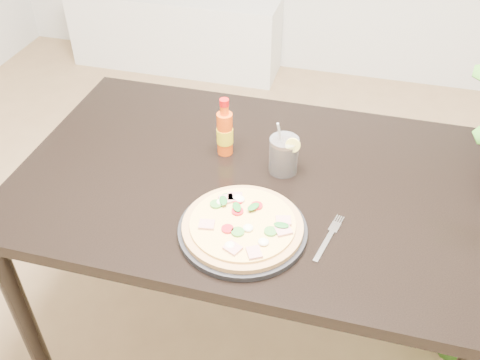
% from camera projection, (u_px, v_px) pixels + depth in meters
% --- Properties ---
extents(floor, '(4.50, 4.50, 0.00)m').
position_uv_depth(floor, '(187.00, 335.00, 2.05)').
color(floor, '#9E7A51').
rests_on(floor, ground).
extents(dining_table, '(1.40, 0.90, 0.75)m').
position_uv_depth(dining_table, '(250.00, 197.00, 1.66)').
color(dining_table, black).
rests_on(dining_table, ground).
extents(plate, '(0.34, 0.34, 0.02)m').
position_uv_depth(plate, '(243.00, 230.00, 1.41)').
color(plate, black).
rests_on(plate, dining_table).
extents(pizza, '(0.32, 0.32, 0.03)m').
position_uv_depth(pizza, '(243.00, 225.00, 1.40)').
color(pizza, tan).
rests_on(pizza, plate).
extents(hot_sauce_bottle, '(0.05, 0.05, 0.19)m').
position_uv_depth(hot_sauce_bottle, '(225.00, 132.00, 1.65)').
color(hot_sauce_bottle, '#EB4C0D').
rests_on(hot_sauce_bottle, dining_table).
extents(cola_cup, '(0.09, 0.09, 0.18)m').
position_uv_depth(cola_cup, '(284.00, 156.00, 1.59)').
color(cola_cup, black).
rests_on(cola_cup, dining_table).
extents(fork, '(0.06, 0.19, 0.00)m').
position_uv_depth(fork, '(329.00, 237.00, 1.40)').
color(fork, silver).
rests_on(fork, dining_table).
extents(media_console, '(1.40, 0.34, 0.50)m').
position_uv_depth(media_console, '(175.00, 32.00, 3.59)').
color(media_console, white).
rests_on(media_console, ground).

